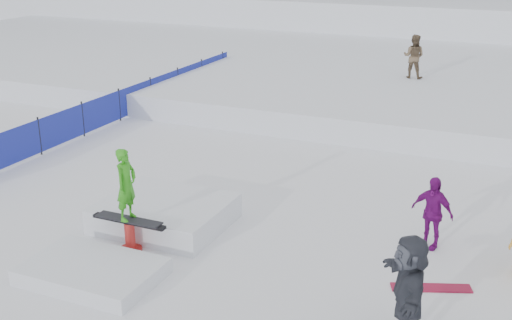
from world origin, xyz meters
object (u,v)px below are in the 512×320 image
at_px(walker_olive, 414,56).
at_px(spectator_purple, 432,212).
at_px(safety_fence, 119,105).
at_px(spectator_dark, 408,290).
at_px(jib_rail_feature, 146,225).

height_order(walker_olive, spectator_purple, walker_olive).
bearing_deg(spectator_purple, safety_fence, 172.19).
bearing_deg(spectator_purple, spectator_dark, -69.62).
distance_m(spectator_dark, jib_rail_feature, 5.74).
bearing_deg(safety_fence, jib_rail_feature, -51.39).
relative_size(safety_fence, jib_rail_feature, 3.64).
bearing_deg(spectator_purple, walker_olive, 119.83).
xyz_separation_m(spectator_purple, spectator_dark, (0.20, -3.37, 0.15)).
xyz_separation_m(walker_olive, spectator_purple, (2.74, -12.06, -0.86)).
relative_size(walker_olive, spectator_purple, 1.09).
bearing_deg(spectator_purple, jib_rail_feature, -142.52).
xyz_separation_m(safety_fence, spectator_dark, (11.20, -8.46, 0.35)).
relative_size(spectator_purple, jib_rail_feature, 0.34).
height_order(spectator_purple, spectator_dark, spectator_dark).
distance_m(walker_olive, spectator_dark, 15.73).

